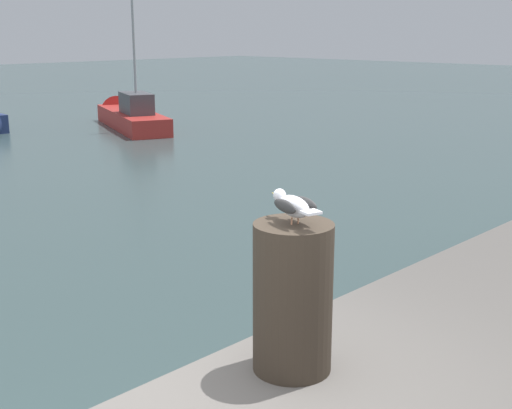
# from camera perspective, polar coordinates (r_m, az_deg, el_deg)

# --- Properties ---
(mooring_post) EXTENTS (0.39, 0.39, 0.76)m
(mooring_post) POSITION_cam_1_polar(r_m,az_deg,el_deg) (3.40, 3.06, -7.72)
(mooring_post) COLOR #382D23
(mooring_post) RESTS_ON harbor_quay
(seagull) EXTENTS (0.20, 0.39, 0.14)m
(seagull) POSITION_cam_1_polar(r_m,az_deg,el_deg) (3.26, 3.10, -0.05)
(seagull) COLOR tan
(seagull) RESTS_ON mooring_post
(boat_red) EXTENTS (3.36, 5.95, 4.26)m
(boat_red) POSITION_cam_1_polar(r_m,az_deg,el_deg) (23.56, -10.58, 7.32)
(boat_red) COLOR #B72D28
(boat_red) RESTS_ON ground_plane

